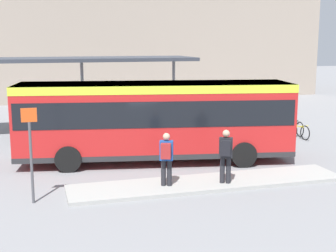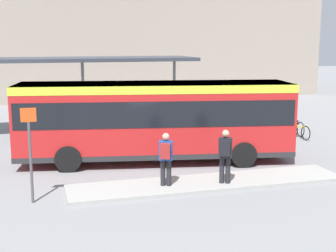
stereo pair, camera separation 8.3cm
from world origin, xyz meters
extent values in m
plane|color=gray|center=(0.00, 0.00, 0.00)|extent=(120.00, 120.00, 0.00)
cube|color=#9E9E99|center=(0.94, -3.41, 0.06)|extent=(9.20, 1.80, 0.12)
cube|color=red|center=(0.00, 0.00, 1.72)|extent=(10.68, 4.23, 2.73)
cube|color=#C6DB33|center=(0.00, 0.00, 2.93)|extent=(10.70, 4.25, 0.30)
cube|color=black|center=(0.00, 0.00, 2.04)|extent=(10.48, 4.22, 0.96)
cube|color=black|center=(5.11, -0.90, 2.04)|extent=(0.47, 2.23, 1.05)
cube|color=#28282B|center=(0.00, 0.00, 0.45)|extent=(10.69, 4.24, 0.20)
cylinder|color=black|center=(3.38, 0.59, 0.48)|extent=(0.99, 0.44, 0.96)
cylinder|color=black|center=(2.97, -1.72, 0.48)|extent=(0.99, 0.44, 0.96)
cylinder|color=black|center=(-2.97, 1.72, 0.48)|extent=(0.99, 0.44, 0.96)
cylinder|color=black|center=(-3.38, -0.59, 0.48)|extent=(0.99, 0.44, 0.96)
cylinder|color=#232328|center=(-0.62, -3.46, 0.54)|extent=(0.16, 0.16, 0.83)
cylinder|color=#232328|center=(-0.45, -3.52, 0.54)|extent=(0.16, 0.16, 0.83)
cube|color=#194799|center=(-0.53, -3.49, 1.27)|extent=(0.47, 0.36, 0.63)
cube|color=maroon|center=(-0.61, -3.69, 1.30)|extent=(0.36, 0.30, 0.48)
sphere|color=tan|center=(-0.53, -3.49, 1.71)|extent=(0.23, 0.23, 0.23)
cylinder|color=#232328|center=(1.29, -3.70, 0.55)|extent=(0.16, 0.16, 0.86)
cylinder|color=#232328|center=(1.46, -3.78, 0.55)|extent=(0.16, 0.16, 0.86)
cube|color=black|center=(1.38, -3.74, 1.30)|extent=(0.49, 0.39, 0.64)
cube|color=black|center=(1.28, -3.94, 1.33)|extent=(0.38, 0.32, 0.49)
sphere|color=tan|center=(1.38, -3.74, 1.76)|extent=(0.23, 0.23, 0.23)
torus|color=black|center=(7.86, 1.91, 0.35)|extent=(0.11, 0.71, 0.71)
torus|color=black|center=(7.78, 2.87, 0.35)|extent=(0.11, 0.71, 0.71)
cylinder|color=gold|center=(7.82, 2.39, 0.58)|extent=(0.10, 0.75, 0.04)
cylinder|color=gold|center=(7.80, 2.56, 0.52)|extent=(0.04, 0.04, 0.35)
cube|color=black|center=(7.80, 2.56, 0.70)|extent=(0.09, 0.19, 0.04)
cylinder|color=gold|center=(7.85, 2.01, 0.66)|extent=(0.48, 0.08, 0.03)
torus|color=black|center=(8.12, 3.74, 0.37)|extent=(0.08, 0.75, 0.75)
torus|color=black|center=(8.08, 2.72, 0.37)|extent=(0.08, 0.75, 0.75)
cylinder|color=black|center=(8.10, 3.23, 0.62)|extent=(0.07, 0.80, 0.04)
cylinder|color=black|center=(8.09, 3.05, 0.56)|extent=(0.04, 0.04, 0.37)
cube|color=black|center=(8.09, 3.05, 0.74)|extent=(0.08, 0.18, 0.04)
cylinder|color=black|center=(8.12, 3.64, 0.70)|extent=(0.48, 0.05, 0.03)
torus|color=black|center=(7.74, 4.56, 0.36)|extent=(0.14, 0.73, 0.73)
torus|color=black|center=(7.86, 3.58, 0.36)|extent=(0.14, 0.73, 0.73)
cylinder|color=#287F3D|center=(7.80, 4.07, 0.60)|extent=(0.13, 0.78, 0.04)
cylinder|color=#287F3D|center=(7.82, 3.89, 0.54)|extent=(0.04, 0.04, 0.36)
cube|color=black|center=(7.82, 3.89, 0.72)|extent=(0.09, 0.19, 0.04)
cylinder|color=#287F3D|center=(7.75, 4.47, 0.69)|extent=(0.48, 0.09, 0.03)
torus|color=black|center=(8.19, 5.35, 0.32)|extent=(0.07, 0.66, 0.66)
torus|color=black|center=(8.16, 4.47, 0.32)|extent=(0.07, 0.66, 0.66)
cylinder|color=orange|center=(8.17, 4.91, 0.54)|extent=(0.06, 0.69, 0.04)
cylinder|color=orange|center=(8.17, 4.75, 0.48)|extent=(0.04, 0.04, 0.32)
cube|color=black|center=(8.17, 4.75, 0.64)|extent=(0.08, 0.18, 0.04)
cylinder|color=orange|center=(8.19, 5.26, 0.61)|extent=(0.48, 0.05, 0.03)
cube|color=#383D47|center=(-2.04, 7.13, 3.74)|extent=(11.60, 3.50, 0.18)
cylinder|color=gray|center=(2.89, 7.13, 1.82)|extent=(0.16, 0.16, 3.65)
cylinder|color=gray|center=(-2.04, 7.13, 1.82)|extent=(0.16, 0.16, 3.65)
cylinder|color=slate|center=(1.37, 4.30, 0.27)|extent=(0.75, 0.75, 0.54)
sphere|color=#235B28|center=(1.37, 4.30, 0.87)|extent=(0.86, 0.86, 0.86)
cylinder|color=#4C4C51|center=(-4.62, -3.66, 1.20)|extent=(0.08, 0.08, 2.40)
cube|color=#D84C19|center=(-4.62, -3.66, 2.60)|extent=(0.44, 0.03, 0.40)
cube|color=gray|center=(5.85, 23.98, 6.16)|extent=(27.25, 10.46, 12.32)
camera|label=1|loc=(-4.43, -17.26, 4.66)|focal=50.00mm
camera|label=2|loc=(-4.35, -17.29, 4.66)|focal=50.00mm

